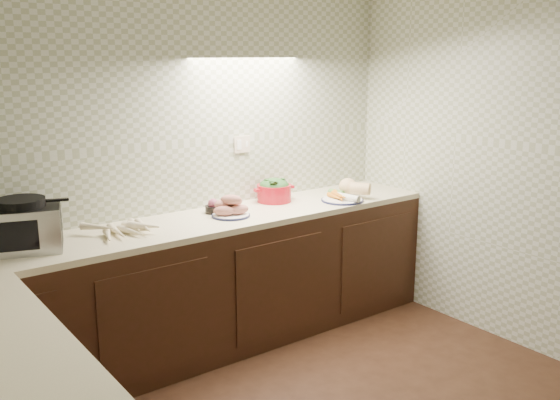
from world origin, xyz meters
TOP-DOWN VIEW (x-y plane):
  - room at (0.00, 0.00)m, footprint 3.60×3.60m
  - counter at (-0.68, 0.68)m, footprint 3.60×3.60m
  - toaster_oven at (-1.05, 1.55)m, footprint 0.48×0.43m
  - parsnip_pile at (-0.46, 1.49)m, footprint 0.47×0.32m
  - sweet_potato_plate at (0.25, 1.48)m, footprint 0.26×0.26m
  - onion_bowl at (0.21, 1.62)m, footprint 0.13×0.13m
  - dutch_oven at (0.73, 1.65)m, footprint 0.32×0.28m
  - veg_plate at (1.20, 1.40)m, footprint 0.40×0.40m

SIDE VIEW (x-z plane):
  - counter at x=-0.68m, z-range 0.00..0.90m
  - parsnip_pile at x=-0.46m, z-range 0.89..0.97m
  - onion_bowl at x=0.21m, z-range 0.89..0.99m
  - veg_plate at x=1.20m, z-range 0.88..1.02m
  - sweet_potato_plate at x=0.25m, z-range 0.88..1.03m
  - dutch_oven at x=0.73m, z-range 0.90..1.07m
  - toaster_oven at x=-1.05m, z-range 0.89..1.18m
  - room at x=0.00m, z-range 0.33..2.93m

